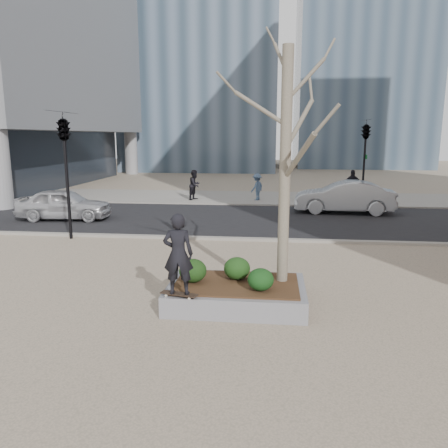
# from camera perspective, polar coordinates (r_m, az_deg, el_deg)

# --- Properties ---
(ground) EXTENTS (120.00, 120.00, 0.00)m
(ground) POSITION_cam_1_polar(r_m,az_deg,el_deg) (10.00, -4.19, -10.11)
(ground) COLOR tan
(ground) RESTS_ON ground
(street) EXTENTS (60.00, 8.00, 0.02)m
(street) POSITION_cam_1_polar(r_m,az_deg,el_deg) (19.56, 1.14, 0.66)
(street) COLOR black
(street) RESTS_ON ground
(far_sidewalk) EXTENTS (60.00, 6.00, 0.02)m
(far_sidewalk) POSITION_cam_1_polar(r_m,az_deg,el_deg) (26.45, 2.53, 3.48)
(far_sidewalk) COLOR gray
(far_sidewalk) RESTS_ON ground
(planter) EXTENTS (3.00, 2.00, 0.45)m
(planter) POSITION_cam_1_polar(r_m,az_deg,el_deg) (9.79, 1.63, -9.15)
(planter) COLOR gray
(planter) RESTS_ON ground
(planter_mulch) EXTENTS (2.70, 1.70, 0.04)m
(planter_mulch) POSITION_cam_1_polar(r_m,az_deg,el_deg) (9.71, 1.64, -7.79)
(planter_mulch) COLOR #382314
(planter_mulch) RESTS_ON planter
(sycamore_tree) EXTENTS (2.80, 2.80, 6.60)m
(sycamore_tree) POSITION_cam_1_polar(r_m,az_deg,el_deg) (9.44, 8.11, 12.07)
(sycamore_tree) COLOR gray
(sycamore_tree) RESTS_ON planter_mulch
(shrub_left) EXTENTS (0.61, 0.61, 0.52)m
(shrub_left) POSITION_cam_1_polar(r_m,az_deg,el_deg) (9.70, -4.10, -6.09)
(shrub_left) COLOR #133310
(shrub_left) RESTS_ON planter_mulch
(shrub_middle) EXTENTS (0.59, 0.59, 0.50)m
(shrub_middle) POSITION_cam_1_polar(r_m,az_deg,el_deg) (9.87, 1.71, -5.81)
(shrub_middle) COLOR black
(shrub_middle) RESTS_ON planter_mulch
(shrub_right) EXTENTS (0.55, 0.55, 0.47)m
(shrub_right) POSITION_cam_1_polar(r_m,az_deg,el_deg) (9.21, 4.81, -7.24)
(shrub_right) COLOR black
(shrub_right) RESTS_ON planter_mulch
(skateboard) EXTENTS (0.81, 0.38, 0.08)m
(skateboard) POSITION_cam_1_polar(r_m,az_deg,el_deg) (9.04, -5.89, -9.22)
(skateboard) COLOR black
(skateboard) RESTS_ON planter
(skateboarder) EXTENTS (0.63, 0.43, 1.66)m
(skateboarder) POSITION_cam_1_polar(r_m,az_deg,el_deg) (8.77, -6.00, -3.92)
(skateboarder) COLOR black
(skateboarder) RESTS_ON skateboard
(police_car) EXTENTS (4.16, 1.98, 1.37)m
(police_car) POSITION_cam_1_polar(r_m,az_deg,el_deg) (20.56, -20.17, 2.45)
(police_car) COLOR #BBBBBF
(police_car) RESTS_ON street
(car_silver) EXTENTS (4.77, 1.94, 1.54)m
(car_silver) POSITION_cam_1_polar(r_m,az_deg,el_deg) (21.75, 15.40, 3.42)
(car_silver) COLOR #9C9FA4
(car_silver) RESTS_ON street
(pedestrian_a) EXTENTS (0.92, 1.02, 1.72)m
(pedestrian_a) POSITION_cam_1_polar(r_m,az_deg,el_deg) (25.42, -3.83, 5.12)
(pedestrian_a) COLOR black
(pedestrian_a) RESTS_ON far_sidewalk
(pedestrian_b) EXTENTS (1.00, 1.14, 1.53)m
(pedestrian_b) POSITION_cam_1_polar(r_m,az_deg,el_deg) (25.24, 4.33, 4.86)
(pedestrian_b) COLOR #445C7B
(pedestrian_b) RESTS_ON far_sidewalk
(pedestrian_c) EXTENTS (1.03, 0.45, 1.74)m
(pedestrian_c) POSITION_cam_1_polar(r_m,az_deg,el_deg) (26.24, 16.43, 4.90)
(pedestrian_c) COLOR black
(pedestrian_c) RESTS_ON far_sidewalk
(traffic_light_near) EXTENTS (0.60, 2.48, 4.50)m
(traffic_light_near) POSITION_cam_1_polar(r_m,az_deg,el_deg) (16.48, -19.83, 5.83)
(traffic_light_near) COLOR black
(traffic_light_near) RESTS_ON ground
(traffic_light_far) EXTENTS (0.60, 2.48, 4.50)m
(traffic_light_far) POSITION_cam_1_polar(r_m,az_deg,el_deg) (24.25, 17.82, 7.55)
(traffic_light_far) COLOR black
(traffic_light_far) RESTS_ON ground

